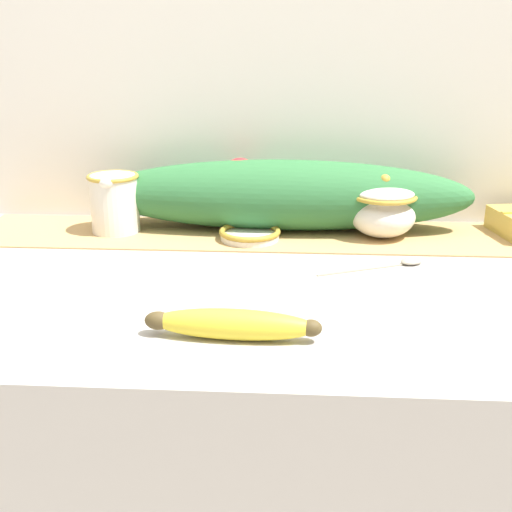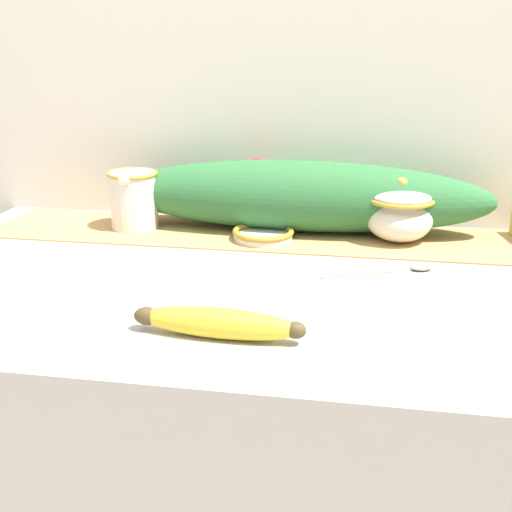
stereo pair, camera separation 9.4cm
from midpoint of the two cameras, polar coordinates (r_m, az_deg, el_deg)
name	(u,v)px [view 2 (the right image)]	position (r m, az deg, el deg)	size (l,w,h in m)	color
countertop	(278,507)	(1.22, 4.39, -21.42)	(1.27, 0.68, 0.86)	#B7B2AD
back_wall	(309,47)	(1.29, 6.90, 17.93)	(2.07, 0.04, 2.40)	silver
table_runner	(297,236)	(1.21, 5.93, 1.75)	(1.17, 0.21, 0.00)	tan
cream_pitcher	(134,197)	(1.25, -8.70, 5.14)	(0.10, 0.11, 0.11)	white
sugar_bowl	(400,213)	(1.20, 14.88, 3.69)	(0.12, 0.12, 0.12)	white
small_dish	(263,234)	(1.17, 2.94, 1.94)	(0.11, 0.11, 0.02)	white
banana	(218,323)	(0.80, -0.02, -6.04)	(0.22, 0.05, 0.04)	yellow
spoon	(412,268)	(1.07, 16.22, -1.08)	(0.18, 0.09, 0.01)	#A89E89
poinsettia_garland	(299,195)	(1.22, 6.04, 5.39)	(0.72, 0.15, 0.13)	#2D6B38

